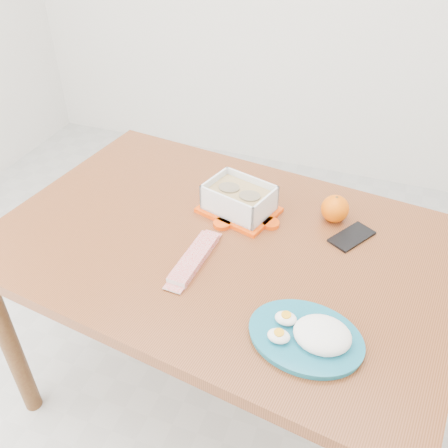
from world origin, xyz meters
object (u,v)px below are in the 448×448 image
(dining_table, at_px, (224,262))
(orange_fruit, at_px, (335,209))
(food_container, at_px, (239,199))
(rice_plate, at_px, (311,335))
(smartphone, at_px, (352,237))

(dining_table, bearing_deg, orange_fruit, 44.24)
(food_container, height_order, rice_plate, food_container)
(rice_plate, xyz_separation_m, smartphone, (0.03, 0.42, -0.02))
(rice_plate, bearing_deg, food_container, 134.00)
(dining_table, height_order, rice_plate, rice_plate)
(food_container, xyz_separation_m, smartphone, (0.35, -0.01, -0.04))
(dining_table, height_order, orange_fruit, orange_fruit)
(orange_fruit, height_order, smartphone, orange_fruit)
(food_container, relative_size, orange_fruit, 3.12)
(dining_table, relative_size, orange_fruit, 16.95)
(food_container, height_order, orange_fruit, food_container)
(dining_table, relative_size, smartphone, 10.24)
(dining_table, xyz_separation_m, orange_fruit, (0.28, 0.21, 0.13))
(dining_table, xyz_separation_m, smartphone, (0.35, 0.14, 0.09))
(smartphone, bearing_deg, rice_plate, -63.55)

